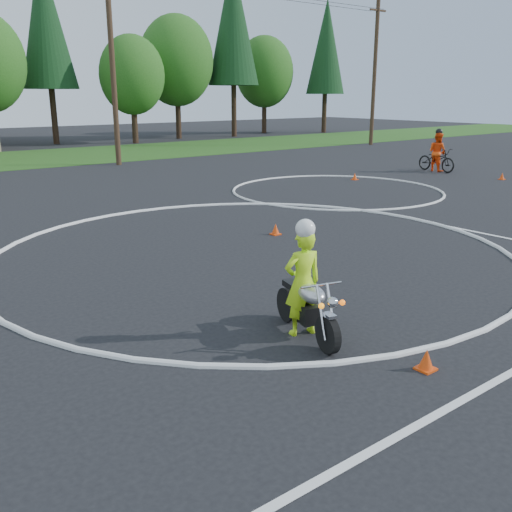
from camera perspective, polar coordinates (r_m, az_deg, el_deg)
ground at (r=11.46m, az=8.91°, el=-2.73°), size 120.00×120.00×0.00m
course_markings at (r=15.92m, az=2.85°, el=2.77°), size 19.05×19.05×0.12m
primary_motorcycle at (r=8.78m, az=5.21°, el=-5.12°), size 0.82×1.86×1.00m
rider_primary_grp at (r=8.74m, az=4.70°, el=-2.37°), size 0.69×0.54×1.85m
rider_second_grp at (r=29.18m, az=17.64°, el=9.47°), size 0.91×2.17×2.04m
traffic_cones at (r=17.91m, az=16.78°, el=4.00°), size 17.94×13.03×0.30m
treeline at (r=47.83m, az=-10.17°, el=19.28°), size 38.20×8.10×14.52m
utility_poles at (r=31.22m, az=-14.19°, el=18.35°), size 41.60×1.12×10.00m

